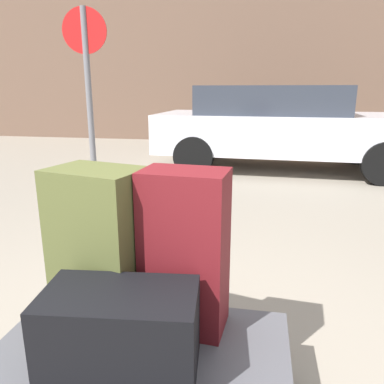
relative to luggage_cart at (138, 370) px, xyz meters
name	(u,v)px	position (x,y,z in m)	size (l,w,h in m)	color
luggage_cart	(138,370)	(0.00, 0.00, 0.00)	(1.20, 0.81, 0.34)	#4C4C51
duffel_bag_black_rear_left	(121,333)	(-0.02, -0.09, 0.24)	(0.55, 0.31, 0.33)	black
suitcase_olive_center	(101,247)	(-0.23, 0.22, 0.42)	(0.39, 0.27, 0.70)	#4C5128
suitcase_maroon_rear_right	(185,251)	(0.15, 0.24, 0.42)	(0.35, 0.23, 0.71)	maroon
parked_car	(281,126)	(0.77, 5.50, 0.49)	(4.36, 2.04, 1.42)	silver
no_parking_sign	(88,86)	(-1.55, 3.00, 1.12)	(0.50, 0.09, 2.24)	slate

